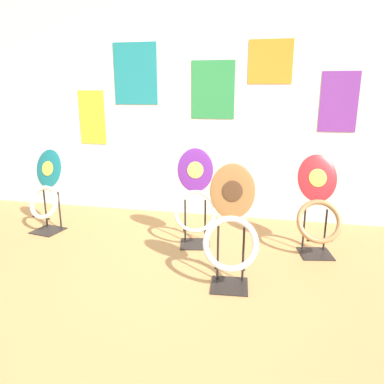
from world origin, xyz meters
TOP-DOWN VIEW (x-y plane):
  - ground_plane at (0.00, 0.00)m, footprint 14.00×14.00m
  - wall_back at (-0.00, 2.30)m, footprint 8.00×0.07m
  - toilet_seat_display_purple_note at (0.12, 1.37)m, footprint 0.43×0.34m
  - toilet_seat_display_woodgrain at (0.55, 0.64)m, footprint 0.43×0.32m
  - toilet_seat_display_teal_sax at (-1.47, 1.40)m, footprint 0.39×0.36m
  - toilet_seat_display_crimson_swirl at (1.24, 1.40)m, footprint 0.44×0.44m

SIDE VIEW (x-z plane):
  - ground_plane at x=0.00m, z-range 0.00..0.00m
  - toilet_seat_display_crimson_swirl at x=1.24m, z-range -0.03..0.86m
  - toilet_seat_display_teal_sax at x=-1.47m, z-range -0.01..0.85m
  - toilet_seat_display_woodgrain at x=0.55m, z-range -0.03..0.90m
  - toilet_seat_display_purple_note at x=0.12m, z-range -0.02..0.90m
  - wall_back at x=0.00m, z-range 0.00..2.60m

